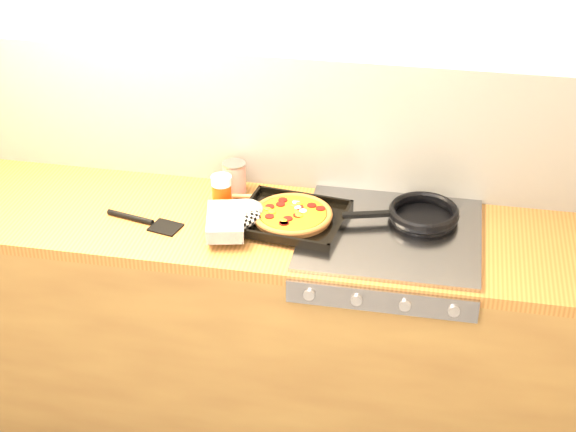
% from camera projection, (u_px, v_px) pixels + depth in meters
% --- Properties ---
extents(room_shell, '(3.20, 3.20, 3.20)m').
position_uv_depth(room_shell, '(277.00, 122.00, 3.16)').
color(room_shell, white).
rests_on(room_shell, ground).
extents(counter_run, '(3.20, 0.62, 0.90)m').
position_uv_depth(counter_run, '(263.00, 326.00, 3.28)').
color(counter_run, olive).
rests_on(counter_run, ground).
extents(stovetop, '(0.60, 0.56, 0.02)m').
position_uv_depth(stovetop, '(391.00, 235.00, 2.97)').
color(stovetop, gray).
rests_on(stovetop, counter_run).
extents(pizza_on_tray, '(0.49, 0.40, 0.06)m').
position_uv_depth(pizza_on_tray, '(274.00, 216.00, 3.01)').
color(pizza_on_tray, black).
rests_on(pizza_on_tray, stovetop).
extents(frying_pan, '(0.42, 0.30, 0.04)m').
position_uv_depth(frying_pan, '(422.00, 214.00, 3.02)').
color(frying_pan, black).
rests_on(frying_pan, stovetop).
extents(tomato_can, '(0.11, 0.11, 0.12)m').
position_uv_depth(tomato_can, '(234.00, 178.00, 3.20)').
color(tomato_can, '#AE110E').
rests_on(tomato_can, counter_run).
extents(juice_glass, '(0.09, 0.09, 0.12)m').
position_uv_depth(juice_glass, '(222.00, 191.00, 3.11)').
color(juice_glass, '#CD400C').
rests_on(juice_glass, counter_run).
extents(wooden_spoon, '(0.30, 0.07, 0.02)m').
position_uv_depth(wooden_spoon, '(282.00, 197.00, 3.18)').
color(wooden_spoon, '#B77D4D').
rests_on(wooden_spoon, counter_run).
extents(black_spatula, '(0.29, 0.12, 0.02)m').
position_uv_depth(black_spatula, '(145.00, 221.00, 3.04)').
color(black_spatula, black).
rests_on(black_spatula, counter_run).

